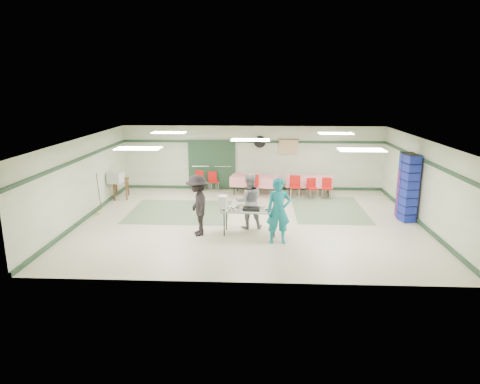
{
  "coord_description": "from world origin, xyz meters",
  "views": [
    {
      "loc": [
        0.3,
        -13.4,
        4.35
      ],
      "look_at": [
        -0.31,
        -0.3,
        1.06
      ],
      "focal_mm": 32.0,
      "sensor_mm": 36.0,
      "label": 1
    }
  ],
  "objects_px": {
    "volunteer_dark": "(198,205)",
    "printer_table": "(121,182)",
    "dining_table_a": "(309,181)",
    "chair_loose_b": "(198,179)",
    "office_printer": "(115,178)",
    "chair_c": "(327,186)",
    "volunteer_grey": "(249,201)",
    "serving_table": "(250,211)",
    "crate_stack_blue_b": "(409,189)",
    "crate_stack_red": "(406,195)",
    "volunteer_teal": "(279,211)",
    "chair_loose_a": "(213,179)",
    "broom": "(99,193)",
    "crate_stack_blue_a": "(405,185)",
    "chair_a": "(312,186)",
    "dining_table_b": "(255,180)",
    "chair_b": "(295,185)",
    "chair_d": "(253,184)"
  },
  "relations": [
    {
      "from": "chair_loose_a",
      "to": "crate_stack_blue_b",
      "type": "relative_size",
      "value": 0.37
    },
    {
      "from": "serving_table",
      "to": "crate_stack_red",
      "type": "distance_m",
      "value": 5.4
    },
    {
      "from": "volunteer_dark",
      "to": "chair_loose_b",
      "type": "bearing_deg",
      "value": 171.4
    },
    {
      "from": "volunteer_dark",
      "to": "serving_table",
      "type": "bearing_deg",
      "value": 79.02
    },
    {
      "from": "crate_stack_blue_a",
      "to": "printer_table",
      "type": "relative_size",
      "value": 2.23
    },
    {
      "from": "chair_d",
      "to": "chair_a",
      "type": "bearing_deg",
      "value": 16.5
    },
    {
      "from": "dining_table_b",
      "to": "printer_table",
      "type": "distance_m",
      "value": 5.35
    },
    {
      "from": "broom",
      "to": "chair_a",
      "type": "bearing_deg",
      "value": 19.72
    },
    {
      "from": "dining_table_b",
      "to": "crate_stack_blue_b",
      "type": "height_order",
      "value": "crate_stack_blue_b"
    },
    {
      "from": "volunteer_dark",
      "to": "dining_table_a",
      "type": "relative_size",
      "value": 0.96
    },
    {
      "from": "volunteer_teal",
      "to": "office_printer",
      "type": "bearing_deg",
      "value": 140.41
    },
    {
      "from": "chair_c",
      "to": "dining_table_a",
      "type": "bearing_deg",
      "value": 143.65
    },
    {
      "from": "chair_c",
      "to": "crate_stack_blue_a",
      "type": "height_order",
      "value": "crate_stack_blue_a"
    },
    {
      "from": "volunteer_dark",
      "to": "dining_table_a",
      "type": "bearing_deg",
      "value": 125.84
    },
    {
      "from": "serving_table",
      "to": "chair_loose_b",
      "type": "relative_size",
      "value": 1.95
    },
    {
      "from": "chair_a",
      "to": "chair_loose_a",
      "type": "xyz_separation_m",
      "value": [
        -4.02,
        1.01,
        0.01
      ]
    },
    {
      "from": "broom",
      "to": "crate_stack_blue_a",
      "type": "bearing_deg",
      "value": 2.42
    },
    {
      "from": "chair_loose_a",
      "to": "crate_stack_blue_a",
      "type": "height_order",
      "value": "crate_stack_blue_a"
    },
    {
      "from": "dining_table_b",
      "to": "chair_a",
      "type": "height_order",
      "value": "chair_a"
    },
    {
      "from": "printer_table",
      "to": "chair_c",
      "type": "bearing_deg",
      "value": -9.76
    },
    {
      "from": "volunteer_grey",
      "to": "chair_c",
      "type": "relative_size",
      "value": 2.11
    },
    {
      "from": "dining_table_b",
      "to": "chair_c",
      "type": "distance_m",
      "value": 2.88
    },
    {
      "from": "chair_loose_a",
      "to": "crate_stack_red",
      "type": "height_order",
      "value": "crate_stack_red"
    },
    {
      "from": "chair_loose_a",
      "to": "chair_loose_b",
      "type": "height_order",
      "value": "chair_loose_b"
    },
    {
      "from": "chair_loose_a",
      "to": "dining_table_a",
      "type": "bearing_deg",
      "value": -29.73
    },
    {
      "from": "crate_stack_red",
      "to": "dining_table_b",
      "type": "bearing_deg",
      "value": 147.93
    },
    {
      "from": "volunteer_dark",
      "to": "chair_b",
      "type": "bearing_deg",
      "value": 127.36
    },
    {
      "from": "volunteer_dark",
      "to": "office_printer",
      "type": "distance_m",
      "value": 5.07
    },
    {
      "from": "volunteer_dark",
      "to": "crate_stack_blue_a",
      "type": "xyz_separation_m",
      "value": [
        6.66,
        2.07,
        0.19
      ]
    },
    {
      "from": "volunteer_dark",
      "to": "broom",
      "type": "bearing_deg",
      "value": -134.97
    },
    {
      "from": "chair_a",
      "to": "chair_loose_b",
      "type": "xyz_separation_m",
      "value": [
        -4.63,
        0.85,
        0.05
      ]
    },
    {
      "from": "volunteer_teal",
      "to": "office_printer",
      "type": "relative_size",
      "value": 3.63
    },
    {
      "from": "chair_c",
      "to": "printer_table",
      "type": "distance_m",
      "value": 8.1
    },
    {
      "from": "volunteer_grey",
      "to": "crate_stack_blue_a",
      "type": "xyz_separation_m",
      "value": [
        5.16,
        1.35,
        0.24
      ]
    },
    {
      "from": "volunteer_dark",
      "to": "crate_stack_blue_b",
      "type": "bearing_deg",
      "value": 86.86
    },
    {
      "from": "serving_table",
      "to": "printer_table",
      "type": "relative_size",
      "value": 1.75
    },
    {
      "from": "chair_loose_a",
      "to": "broom",
      "type": "xyz_separation_m",
      "value": [
        -3.58,
        -3.43,
        0.24
      ]
    },
    {
      "from": "chair_d",
      "to": "crate_stack_red",
      "type": "distance_m",
      "value": 5.74
    },
    {
      "from": "volunteer_grey",
      "to": "serving_table",
      "type": "bearing_deg",
      "value": 85.74
    },
    {
      "from": "chair_loose_b",
      "to": "office_printer",
      "type": "bearing_deg",
      "value": -121.53
    },
    {
      "from": "chair_a",
      "to": "chair_loose_a",
      "type": "distance_m",
      "value": 4.14
    },
    {
      "from": "volunteer_teal",
      "to": "chair_loose_b",
      "type": "xyz_separation_m",
      "value": [
        -3.11,
        5.83,
        -0.39
      ]
    },
    {
      "from": "dining_table_b",
      "to": "chair_c",
      "type": "bearing_deg",
      "value": -1.84
    },
    {
      "from": "office_printer",
      "to": "chair_c",
      "type": "bearing_deg",
      "value": 14.2
    },
    {
      "from": "volunteer_dark",
      "to": "printer_table",
      "type": "distance_m",
      "value": 5.5
    },
    {
      "from": "volunteer_grey",
      "to": "crate_stack_red",
      "type": "relative_size",
      "value": 1.05
    },
    {
      "from": "volunteer_teal",
      "to": "chair_loose_b",
      "type": "relative_size",
      "value": 2.09
    },
    {
      "from": "volunteer_teal",
      "to": "chair_b",
      "type": "distance_m",
      "value": 5.08
    },
    {
      "from": "dining_table_a",
      "to": "chair_loose_b",
      "type": "bearing_deg",
      "value": -178.62
    },
    {
      "from": "broom",
      "to": "dining_table_b",
      "type": "bearing_deg",
      "value": 31.29
    }
  ]
}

